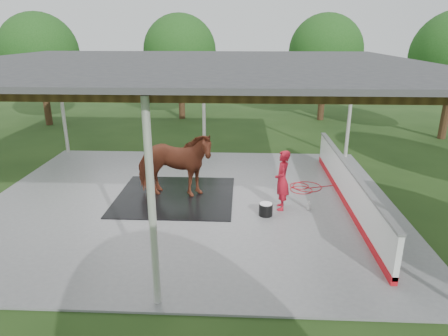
{
  "coord_description": "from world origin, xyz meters",
  "views": [
    {
      "loc": [
        1.54,
        -10.88,
        4.86
      ],
      "look_at": [
        1.02,
        -0.1,
        1.13
      ],
      "focal_mm": 32.0,
      "sensor_mm": 36.0,
      "label": 1
    }
  ],
  "objects_px": {
    "dasher_board": "(348,186)",
    "handler": "(282,180)",
    "horse": "(174,165)",
    "wash_bucket": "(266,209)"
  },
  "relations": [
    {
      "from": "dasher_board",
      "to": "wash_bucket",
      "type": "relative_size",
      "value": 21.08
    },
    {
      "from": "dasher_board",
      "to": "handler",
      "type": "height_order",
      "value": "handler"
    },
    {
      "from": "horse",
      "to": "handler",
      "type": "xyz_separation_m",
      "value": [
        3.15,
        -0.71,
        -0.18
      ]
    },
    {
      "from": "horse",
      "to": "wash_bucket",
      "type": "bearing_deg",
      "value": -109.54
    },
    {
      "from": "horse",
      "to": "wash_bucket",
      "type": "height_order",
      "value": "horse"
    },
    {
      "from": "dasher_board",
      "to": "handler",
      "type": "bearing_deg",
      "value": -167.93
    },
    {
      "from": "dasher_board",
      "to": "handler",
      "type": "relative_size",
      "value": 4.67
    },
    {
      "from": "handler",
      "to": "horse",
      "type": "bearing_deg",
      "value": -100.43
    },
    {
      "from": "handler",
      "to": "wash_bucket",
      "type": "height_order",
      "value": "handler"
    },
    {
      "from": "handler",
      "to": "wash_bucket",
      "type": "bearing_deg",
      "value": -41.99
    }
  ]
}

